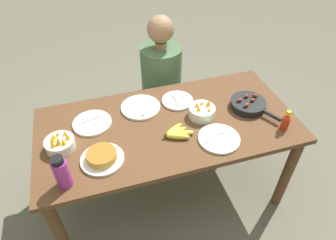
% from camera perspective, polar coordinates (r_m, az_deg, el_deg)
% --- Properties ---
extents(ground_plane, '(14.00, 14.00, 0.00)m').
position_cam_1_polar(ground_plane, '(2.47, 0.00, -13.12)').
color(ground_plane, '#666051').
extents(dining_table, '(1.66, 0.81, 0.72)m').
position_cam_1_polar(dining_table, '(1.99, 0.00, -2.75)').
color(dining_table, brown).
rests_on(dining_table, ground_plane).
extents(banana_bunch, '(0.19, 0.16, 0.04)m').
position_cam_1_polar(banana_bunch, '(1.83, 1.63, -2.51)').
color(banana_bunch, gold).
rests_on(banana_bunch, dining_table).
extents(skillet, '(0.24, 0.34, 0.08)m').
position_cam_1_polar(skillet, '(2.10, 15.10, 2.89)').
color(skillet, black).
rests_on(skillet, dining_table).
extents(frittata_plate_center, '(0.25, 0.25, 0.06)m').
position_cam_1_polar(frittata_plate_center, '(1.73, -12.47, -6.93)').
color(frittata_plate_center, silver).
rests_on(frittata_plate_center, dining_table).
extents(empty_plate_near_front, '(0.25, 0.25, 0.02)m').
position_cam_1_polar(empty_plate_near_front, '(1.97, -14.23, -0.54)').
color(empty_plate_near_front, silver).
rests_on(empty_plate_near_front, dining_table).
extents(empty_plate_far_left, '(0.27, 0.27, 0.02)m').
position_cam_1_polar(empty_plate_far_left, '(2.04, -5.23, 2.43)').
color(empty_plate_far_left, silver).
rests_on(empty_plate_far_left, dining_table).
extents(empty_plate_far_right, '(0.22, 0.22, 0.02)m').
position_cam_1_polar(empty_plate_far_right, '(2.09, 1.79, 3.71)').
color(empty_plate_far_right, silver).
rests_on(empty_plate_far_right, dining_table).
extents(empty_plate_mid_edge, '(0.25, 0.25, 0.02)m').
position_cam_1_polar(empty_plate_mid_edge, '(1.84, 9.67, -3.52)').
color(empty_plate_mid_edge, silver).
rests_on(empty_plate_mid_edge, dining_table).
extents(fruit_bowl_mango, '(0.17, 0.17, 0.12)m').
position_cam_1_polar(fruit_bowl_mango, '(1.85, -19.90, -4.21)').
color(fruit_bowl_mango, silver).
rests_on(fruit_bowl_mango, dining_table).
extents(fruit_bowl_citrus, '(0.17, 0.17, 0.12)m').
position_cam_1_polar(fruit_bowl_citrus, '(1.96, 6.48, 1.66)').
color(fruit_bowl_citrus, silver).
rests_on(fruit_bowl_citrus, dining_table).
extents(water_bottle, '(0.08, 0.08, 0.20)m').
position_cam_1_polar(water_bottle, '(1.62, -19.60, -9.39)').
color(water_bottle, '#992D89').
rests_on(water_bottle, dining_table).
extents(hot_sauce_bottle, '(0.05, 0.05, 0.14)m').
position_cam_1_polar(hot_sauce_bottle, '(1.98, 21.53, -0.20)').
color(hot_sauce_bottle, '#B72814').
rests_on(hot_sauce_bottle, dining_table).
extents(person_figure, '(0.36, 0.36, 1.16)m').
position_cam_1_polar(person_figure, '(2.58, -1.21, 5.22)').
color(person_figure, black).
rests_on(person_figure, ground_plane).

